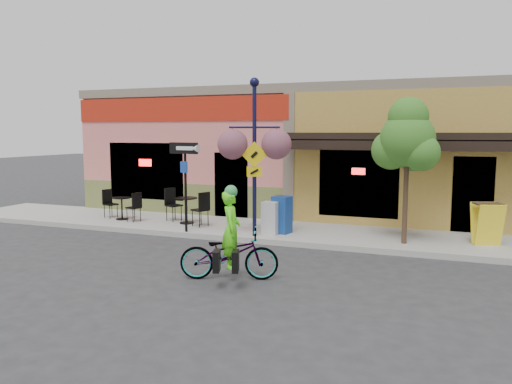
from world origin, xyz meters
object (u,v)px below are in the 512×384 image
(newspaper_box_blue, at_px, (282,215))
(street_tree, at_px, (406,170))
(building, at_px, (345,151))
(one_way_sign, at_px, (186,188))
(lamp_post, at_px, (254,158))
(cyclist_rider, at_px, (231,242))
(newspaper_box_grey, at_px, (270,218))
(bicycle, at_px, (229,254))

(newspaper_box_blue, height_order, street_tree, street_tree)
(building, height_order, one_way_sign, building)
(building, xyz_separation_m, newspaper_box_blue, (-0.59, -6.06, -1.58))
(lamp_post, distance_m, street_tree, 3.94)
(cyclist_rider, xyz_separation_m, newspaper_box_grey, (-0.51, 3.88, -0.18))
(cyclist_rider, bearing_deg, bicycle, 71.18)
(building, distance_m, one_way_sign, 7.60)
(lamp_post, height_order, street_tree, lamp_post)
(cyclist_rider, bearing_deg, building, -20.65)
(one_way_sign, bearing_deg, newspaper_box_blue, 25.47)
(cyclist_rider, xyz_separation_m, newspaper_box_blue, (-0.27, 4.15, -0.11))
(cyclist_rider, bearing_deg, one_way_sign, 21.70)
(bicycle, distance_m, newspaper_box_blue, 4.16)
(bicycle, distance_m, street_tree, 5.28)
(newspaper_box_grey, bearing_deg, building, 83.87)
(one_way_sign, bearing_deg, building, 73.56)
(cyclist_rider, height_order, lamp_post, lamp_post)
(cyclist_rider, xyz_separation_m, one_way_sign, (-2.87, 3.36, 0.63))
(one_way_sign, bearing_deg, bicycle, -41.39)
(newspaper_box_blue, height_order, newspaper_box_grey, newspaper_box_blue)
(bicycle, bearing_deg, one_way_sign, 21.21)
(cyclist_rider, height_order, one_way_sign, one_way_sign)
(newspaper_box_blue, bearing_deg, street_tree, 10.22)
(lamp_post, bearing_deg, building, 60.72)
(bicycle, xyz_separation_m, cyclist_rider, (0.05, 0.00, 0.26))
(building, relative_size, newspaper_box_grey, 20.00)
(newspaper_box_grey, distance_m, street_tree, 3.84)
(one_way_sign, height_order, newspaper_box_grey, one_way_sign)
(newspaper_box_grey, bearing_deg, lamp_post, -131.98)
(bicycle, relative_size, cyclist_rider, 1.27)
(building, relative_size, lamp_post, 4.26)
(cyclist_rider, height_order, newspaper_box_blue, cyclist_rider)
(one_way_sign, bearing_deg, newspaper_box_grey, 21.11)
(bicycle, height_order, newspaper_box_grey, newspaper_box_grey)
(cyclist_rider, distance_m, street_tree, 5.18)
(building, height_order, street_tree, building)
(building, height_order, lamp_post, building)
(newspaper_box_blue, bearing_deg, lamp_post, -120.32)
(lamp_post, relative_size, newspaper_box_grey, 4.69)
(building, distance_m, lamp_post, 6.78)
(newspaper_box_grey, xyz_separation_m, street_tree, (3.57, 0.12, 1.41))
(bicycle, xyz_separation_m, lamp_post, (-0.80, 3.53, 1.76))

